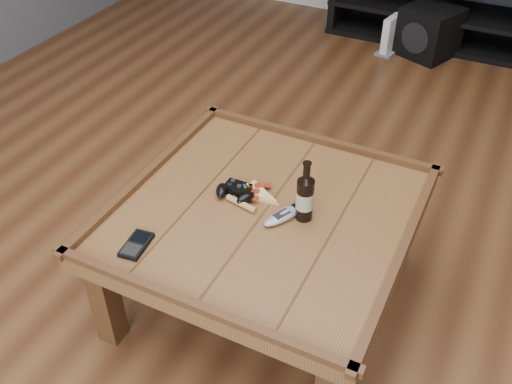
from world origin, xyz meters
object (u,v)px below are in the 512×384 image
at_px(media_console, 431,6).
at_px(remote_control, 285,214).
at_px(game_controller, 235,192).
at_px(pizza_slice, 254,195).
at_px(coffee_table, 265,223).
at_px(game_console, 390,36).
at_px(subwoofer, 429,32).
at_px(smartphone, 136,245).
at_px(beer_bottle, 305,196).

xyz_separation_m(media_console, remote_control, (0.08, -2.75, 0.22)).
relative_size(game_controller, pizza_slice, 0.67).
height_order(media_console, game_controller, media_console).
height_order(coffee_table, game_console, coffee_table).
relative_size(game_controller, subwoofer, 0.38).
bearing_deg(media_console, smartphone, -95.49).
xyz_separation_m(media_console, smartphone, (-0.30, -3.10, 0.21)).
distance_m(pizza_slice, game_console, 2.39).
bearing_deg(coffee_table, game_controller, 169.83).
distance_m(beer_bottle, smartphone, 0.58).
xyz_separation_m(beer_bottle, subwoofer, (-0.07, 2.47, -0.38)).
distance_m(game_controller, smartphone, 0.41).
bearing_deg(media_console, coffee_table, -90.00).
height_order(media_console, beer_bottle, beer_bottle).
bearing_deg(beer_bottle, coffee_table, -169.53).
bearing_deg(subwoofer, remote_control, -67.09).
relative_size(coffee_table, remote_control, 5.48).
relative_size(coffee_table, subwoofer, 2.38).
bearing_deg(pizza_slice, game_console, 104.41).
bearing_deg(smartphone, remote_control, 35.85).
height_order(pizza_slice, game_console, pizza_slice).
bearing_deg(pizza_slice, media_console, 100.24).
bearing_deg(game_controller, game_console, 90.88).
xyz_separation_m(media_console, beer_bottle, (0.14, -2.73, 0.30)).
bearing_deg(remote_control, pizza_slice, -175.61).
height_order(pizza_slice, subwoofer, pizza_slice).
relative_size(beer_bottle, smartphone, 1.73).
relative_size(pizza_slice, remote_control, 1.30).
xyz_separation_m(game_controller, smartphone, (-0.17, -0.37, -0.01)).
distance_m(coffee_table, remote_control, 0.11).
xyz_separation_m(coffee_table, game_console, (-0.18, 2.41, -0.27)).
bearing_deg(game_console, subwoofer, 29.94).
bearing_deg(coffee_table, smartphone, -130.48).
relative_size(remote_control, game_console, 0.73).
bearing_deg(beer_bottle, subwoofer, 91.71).
height_order(media_console, pizza_slice, media_console).
bearing_deg(game_controller, subwoofer, 85.24).
height_order(remote_control, subwoofer, remote_control).
bearing_deg(game_controller, beer_bottle, -0.00).
distance_m(game_controller, subwoofer, 2.50).
distance_m(remote_control, game_console, 2.45).
height_order(beer_bottle, smartphone, beer_bottle).
xyz_separation_m(coffee_table, game_controller, (-0.13, 0.02, 0.08)).
bearing_deg(media_console, remote_control, -88.40).
distance_m(pizza_slice, subwoofer, 2.46).
height_order(media_console, smartphone, media_console).
relative_size(media_console, game_console, 5.40).
bearing_deg(game_controller, media_console, 86.93).
bearing_deg(beer_bottle, remote_control, -153.79).
bearing_deg(game_console, smartphone, -81.84).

